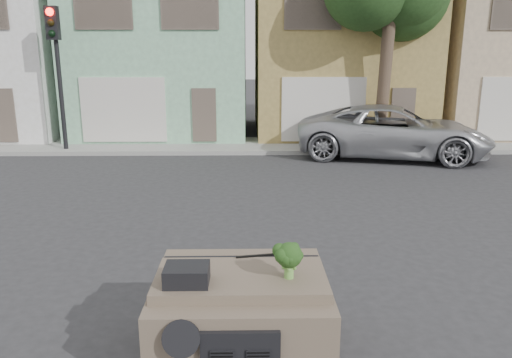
{
  "coord_description": "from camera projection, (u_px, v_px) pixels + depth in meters",
  "views": [
    {
      "loc": [
        0.08,
        -8.31,
        3.55
      ],
      "look_at": [
        0.23,
        0.5,
        1.3
      ],
      "focal_mm": 35.0,
      "sensor_mm": 36.0,
      "label": 1
    }
  ],
  "objects": [
    {
      "name": "townhouse_beige",
      "position": [
        503.0,
        47.0,
        22.24
      ],
      "size": [
        7.2,
        8.2,
        7.55
      ],
      "primitive_type": "cube",
      "color": "tan",
      "rests_on": "ground"
    },
    {
      "name": "tree_near",
      "position": [
        387.0,
        31.0,
        17.46
      ],
      "size": [
        4.4,
        4.0,
        8.5
      ],
      "primitive_type": "cube",
      "color": "#213F19",
      "rests_on": "ground"
    },
    {
      "name": "instrument_hump",
      "position": [
        187.0,
        275.0,
        5.37
      ],
      "size": [
        0.48,
        0.38,
        0.2
      ],
      "primitive_type": "cube",
      "color": "black",
      "rests_on": "car_dashboard"
    },
    {
      "name": "broccoli",
      "position": [
        289.0,
        260.0,
        5.47
      ],
      "size": [
        0.49,
        0.49,
        0.42
      ],
      "primitive_type": "cube",
      "rotation": [
        0.0,
        0.0,
        5.47
      ],
      "color": "#1C3913",
      "rests_on": "car_dashboard"
    },
    {
      "name": "silver_pickup",
      "position": [
        392.0,
        157.0,
        17.34
      ],
      "size": [
        6.98,
        4.47,
        1.79
      ],
      "primitive_type": "imported",
      "rotation": [
        0.0,
        0.0,
        1.32
      ],
      "color": "#B1B2B8",
      "rests_on": "ground"
    },
    {
      "name": "ground_plane",
      "position": [
        243.0,
        256.0,
        8.93
      ],
      "size": [
        120.0,
        120.0,
        0.0
      ],
      "primitive_type": "plane",
      "color": "#303033",
      "rests_on": "ground"
    },
    {
      "name": "townhouse_mint",
      "position": [
        166.0,
        47.0,
        21.98
      ],
      "size": [
        7.2,
        8.2,
        7.55
      ],
      "primitive_type": "cube",
      "color": "#8DC79F",
      "rests_on": "ground"
    },
    {
      "name": "traffic_signal",
      "position": [
        59.0,
        82.0,
        17.39
      ],
      "size": [
        0.4,
        0.4,
        5.1
      ],
      "primitive_type": "cube",
      "color": "black",
      "rests_on": "ground"
    },
    {
      "name": "townhouse_tan",
      "position": [
        335.0,
        47.0,
        22.11
      ],
      "size": [
        7.2,
        8.2,
        7.55
      ],
      "primitive_type": "cube",
      "color": "#9D8548",
      "rests_on": "ground"
    },
    {
      "name": "wiper_arm",
      "position": [
        264.0,
        255.0,
        6.12
      ],
      "size": [
        0.69,
        0.15,
        0.02
      ],
      "primitive_type": "cube",
      "rotation": [
        0.0,
        0.0,
        0.17
      ],
      "color": "black",
      "rests_on": "car_dashboard"
    },
    {
      "name": "car_dashboard",
      "position": [
        241.0,
        313.0,
        5.88
      ],
      "size": [
        2.0,
        1.8,
        1.12
      ],
      "primitive_type": "cube",
      "color": "brown",
      "rests_on": "ground"
    },
    {
      "name": "sidewalk",
      "position": [
        245.0,
        146.0,
        19.08
      ],
      "size": [
        40.0,
        3.0,
        0.15
      ],
      "primitive_type": "cube",
      "color": "gray",
      "rests_on": "ground"
    }
  ]
}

